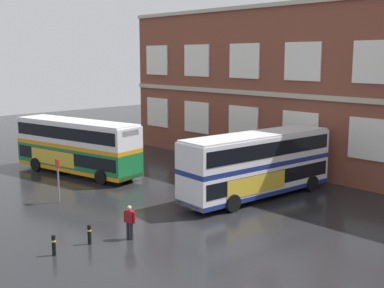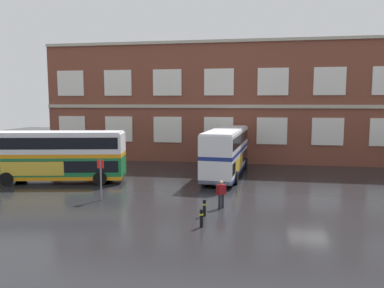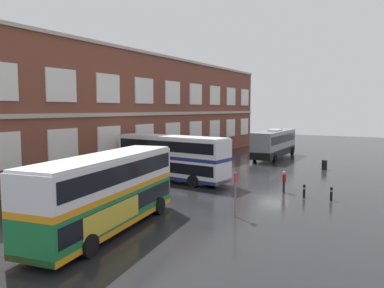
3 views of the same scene
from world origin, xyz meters
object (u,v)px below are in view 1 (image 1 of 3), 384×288
Objects in this scene: safety_bollard_east at (89,234)px; double_decker_middle at (257,164)px; double_decker_near at (77,146)px; safety_bollard_west at (54,245)px; waiting_passenger at (130,221)px; bus_stand_flag at (58,177)px.

double_decker_middle is at bearing 88.40° from safety_bollard_east.
double_decker_middle is at bearing 20.29° from double_decker_near.
double_decker_near is 15.99m from safety_bollard_west.
waiting_passenger is 7.96m from bus_stand_flag.
waiting_passenger is 1.79× the size of safety_bollard_east.
double_decker_middle reaches higher than bus_stand_flag.
double_decker_near is 4.18× the size of bus_stand_flag.
bus_stand_flag reaches higher than waiting_passenger.
bus_stand_flag is 7.56m from safety_bollard_east.
waiting_passenger is at bearing 66.03° from safety_bollard_east.
safety_bollard_east is at bearing -113.97° from waiting_passenger.
double_decker_near is at bearing 159.16° from waiting_passenger.
safety_bollard_east is at bearing -17.69° from bus_stand_flag.
double_decker_middle reaches higher than safety_bollard_west.
bus_stand_flag is (-7.46, -9.73, -0.51)m from double_decker_middle.
double_decker_near is 6.64× the size of waiting_passenger.
waiting_passenger is at bearing -3.59° from bus_stand_flag.
double_decker_middle is 12.11m from safety_bollard_east.
bus_stand_flag is at bearing -38.82° from double_decker_near.
double_decker_near is 1.01× the size of double_decker_middle.
safety_bollard_east is at bearing -91.60° from double_decker_middle.
double_decker_near is at bearing -159.71° from double_decker_middle.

